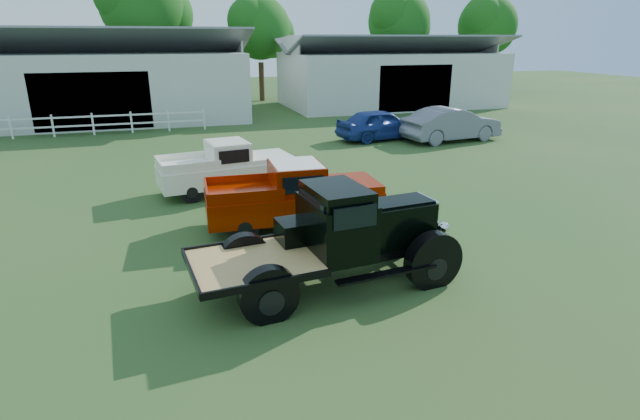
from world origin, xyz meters
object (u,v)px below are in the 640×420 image
object	(u,v)px
red_pickup	(293,194)
misc_car_grey	(452,124)
vintage_flatbed	(331,237)
misc_car_blue	(381,124)
white_pickup	(226,167)

from	to	relation	value
red_pickup	misc_car_grey	distance (m)	14.51
vintage_flatbed	misc_car_grey	xyz separation A→B (m)	(11.07, 13.33, -0.25)
red_pickup	misc_car_blue	size ratio (longest dim) A/B	1.07
white_pickup	misc_car_grey	xyz separation A→B (m)	(12.30, 5.60, -0.00)
vintage_flatbed	white_pickup	world-z (taller)	vintage_flatbed
vintage_flatbed	red_pickup	world-z (taller)	vintage_flatbed
misc_car_blue	misc_car_grey	world-z (taller)	misc_car_grey
red_pickup	misc_car_grey	xyz separation A→B (m)	(10.93, 9.55, -0.06)
misc_car_grey	vintage_flatbed	bearing A→B (deg)	133.28
vintage_flatbed	misc_car_blue	xyz separation A→B (m)	(7.72, 14.76, -0.31)
white_pickup	red_pickup	bearing A→B (deg)	-78.75
vintage_flatbed	red_pickup	size ratio (longest dim) A/B	1.11
misc_car_grey	red_pickup	bearing A→B (deg)	124.13
vintage_flatbed	misc_car_grey	distance (m)	17.33
red_pickup	white_pickup	distance (m)	4.18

